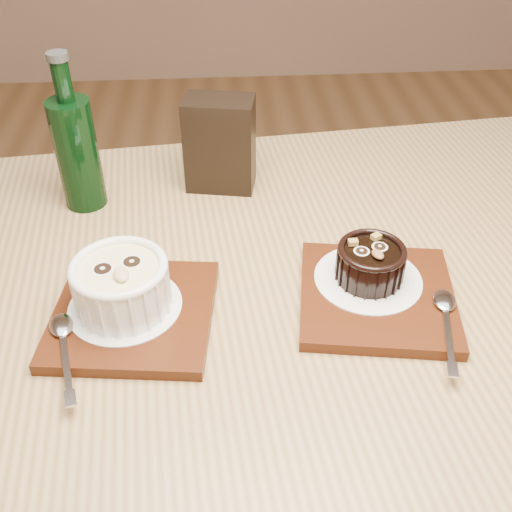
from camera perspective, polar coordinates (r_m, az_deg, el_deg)
The scene contains 11 objects.
table at distance 0.79m, azimuth -0.79°, elevation -8.41°, with size 1.27×0.92×0.75m.
tray_left at distance 0.71m, azimuth -11.58°, elevation -5.42°, with size 0.18×0.18×0.01m, color #471D0B.
doily_left at distance 0.71m, azimuth -12.34°, elevation -4.66°, with size 0.13×0.13×0.00m, color white.
ramekin_white at distance 0.68m, azimuth -12.72°, elevation -2.55°, with size 0.11×0.11×0.06m.
spoon_left at distance 0.67m, azimuth -17.82°, elevation -8.27°, with size 0.03×0.13×0.01m, color silver, non-canonical shape.
tray_right at distance 0.73m, azimuth 11.43°, elevation -3.79°, with size 0.18×0.18×0.01m, color #471D0B.
doily_right at distance 0.74m, azimuth 10.61°, elevation -2.13°, with size 0.13×0.13×0.00m, color white.
ramekin_dark at distance 0.72m, azimuth 10.85°, elevation -0.55°, with size 0.08×0.08×0.05m.
spoon_right at distance 0.70m, azimuth 17.74°, elevation -5.93°, with size 0.03×0.13×0.01m, color silver, non-canonical shape.
condiment_stand at distance 0.90m, azimuth -3.45°, elevation 10.58°, with size 0.10×0.06×0.14m, color black.
green_bottle at distance 0.88m, azimuth -16.71°, elevation 9.64°, with size 0.06×0.06×0.22m.
Camera 1 is at (-0.11, -0.61, 1.24)m, focal length 42.00 mm.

